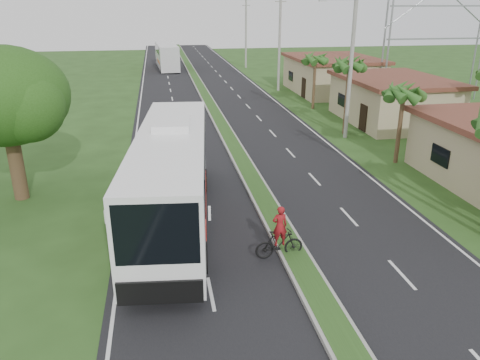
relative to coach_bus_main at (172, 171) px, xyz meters
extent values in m
plane|color=#264519|center=(4.46, -5.95, -2.43)|extent=(180.00, 180.00, 0.00)
cube|color=black|center=(4.46, 14.05, -2.42)|extent=(14.00, 160.00, 0.02)
cube|color=gray|center=(4.46, 14.05, -2.33)|extent=(1.20, 160.00, 0.17)
cube|color=#264519|center=(4.46, 14.05, -2.24)|extent=(0.95, 160.00, 0.02)
cube|color=silver|center=(-2.24, 14.05, -2.43)|extent=(0.12, 160.00, 0.01)
cube|color=silver|center=(11.16, 14.05, -2.43)|extent=(0.12, 160.00, 0.01)
cube|color=tan|center=(18.46, 16.05, -0.75)|extent=(7.00, 10.00, 3.35)
cube|color=#522B1D|center=(18.46, 16.05, 1.08)|extent=(7.60, 10.60, 0.32)
cube|color=tan|center=(18.46, 30.05, -0.68)|extent=(8.00, 11.00, 3.50)
cube|color=#522B1D|center=(18.46, 30.05, 1.23)|extent=(8.60, 11.60, 0.32)
cylinder|color=#473321|center=(13.86, 6.05, -0.13)|extent=(0.26, 0.26, 4.60)
cylinder|color=#473321|center=(13.26, 13.05, 0.27)|extent=(0.26, 0.26, 5.40)
cylinder|color=#473321|center=(13.76, 22.05, -0.03)|extent=(0.26, 0.26, 4.80)
cylinder|color=#473321|center=(-7.54, 4.05, -0.43)|extent=(0.70, 0.70, 4.00)
ellipsoid|color=#214913|center=(-7.54, 4.05, 2.77)|extent=(6.00, 6.00, 4.68)
sphere|color=#214913|center=(-6.34, 3.05, 2.47)|extent=(3.40, 3.40, 3.40)
cylinder|color=gray|center=(12.96, 12.05, 3.57)|extent=(0.28, 0.28, 12.00)
cylinder|color=gray|center=(12.96, 32.05, 3.07)|extent=(0.28, 0.28, 11.00)
cube|color=gray|center=(12.96, 32.05, 6.97)|extent=(1.20, 0.10, 0.10)
cylinder|color=gray|center=(12.96, 52.05, 2.82)|extent=(0.28, 0.28, 10.50)
cube|color=gray|center=(12.96, 52.05, 7.27)|extent=(1.60, 0.12, 0.12)
cube|color=gray|center=(12.96, 52.05, 6.47)|extent=(1.20, 0.10, 0.10)
cylinder|color=gray|center=(21.46, 23.55, 3.57)|extent=(0.18, 0.18, 12.00)
cylinder|color=gray|center=(21.46, 24.55, 3.57)|extent=(0.18, 0.18, 12.00)
cylinder|color=gray|center=(31.46, 24.55, 3.57)|extent=(0.18, 0.18, 12.00)
cube|color=gray|center=(26.46, 24.05, 3.57)|extent=(10.00, 0.14, 0.14)
cube|color=gray|center=(26.46, 24.05, 6.57)|extent=(10.00, 0.14, 0.14)
cube|color=white|center=(-0.01, -0.07, -0.12)|extent=(4.23, 13.89, 3.59)
cube|color=black|center=(0.06, 0.61, 0.67)|extent=(4.00, 11.17, 1.43)
cube|color=black|center=(-0.70, -6.80, 0.45)|extent=(2.56, 0.40, 2.01)
cube|color=red|center=(-0.15, -1.43, -0.84)|extent=(3.49, 6.19, 0.63)
cube|color=orange|center=(0.03, 0.27, -1.13)|extent=(3.23, 3.70, 0.28)
cube|color=white|center=(0.13, 1.29, 1.83)|extent=(1.87, 2.88, 0.32)
cylinder|color=black|center=(-1.73, -4.24, -1.84)|extent=(0.48, 1.22, 1.18)
cylinder|color=black|center=(0.83, -4.50, -1.84)|extent=(0.48, 1.22, 1.18)
cylinder|color=black|center=(-0.91, 3.69, -1.84)|extent=(0.48, 1.22, 1.18)
cylinder|color=black|center=(1.65, 3.43, -1.84)|extent=(0.48, 1.22, 1.18)
cube|color=silver|center=(1.15, 53.12, -0.56)|extent=(3.29, 12.38, 3.41)
cube|color=black|center=(1.13, 53.65, 0.46)|extent=(3.18, 9.19, 1.16)
cube|color=#DB4B15|center=(1.21, 52.06, -1.21)|extent=(3.01, 6.00, 0.37)
cylinder|color=black|center=(0.24, 48.00, -1.92)|extent=(0.37, 1.04, 1.02)
cylinder|color=black|center=(2.58, 48.12, -1.92)|extent=(0.37, 1.04, 1.02)
cylinder|color=black|center=(-0.25, 57.59, -1.92)|extent=(0.37, 1.04, 1.02)
cylinder|color=black|center=(2.09, 57.71, -1.92)|extent=(0.37, 1.04, 1.02)
imported|color=black|center=(3.85, -3.95, -1.86)|extent=(1.94, 0.65, 1.15)
imported|color=maroon|center=(3.85, -3.95, -1.07)|extent=(0.61, 0.42, 1.62)
camera|label=1|loc=(-0.38, -19.42, 6.87)|focal=35.00mm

